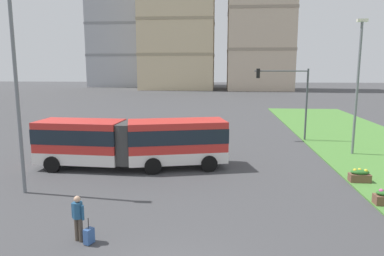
# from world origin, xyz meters

# --- Properties ---
(articulated_bus) EXTENTS (11.97, 3.90, 3.00)m
(articulated_bus) POSITION_xyz_m (-4.11, 12.59, 1.65)
(articulated_bus) COLOR red
(articulated_bus) RESTS_ON ground
(car_black_sedan) EXTENTS (4.54, 2.33, 1.58)m
(car_black_sedan) POSITION_xyz_m (-6.04, 19.43, 0.75)
(car_black_sedan) COLOR black
(car_black_sedan) RESTS_ON ground
(pedestrian_crossing) EXTENTS (0.54, 0.36, 1.74)m
(pedestrian_crossing) POSITION_xyz_m (-3.77, 2.83, 1.00)
(pedestrian_crossing) COLOR #4C4238
(pedestrian_crossing) RESTS_ON ground
(rolling_suitcase) EXTENTS (0.36, 0.43, 0.97)m
(rolling_suitcase) POSITION_xyz_m (-3.32, 2.63, 0.31)
(rolling_suitcase) COLOR #335693
(rolling_suitcase) RESTS_ON ground
(flower_planter_3) EXTENTS (1.10, 0.56, 0.74)m
(flower_planter_3) POSITION_xyz_m (9.04, 10.54, 0.43)
(flower_planter_3) COLOR brown
(flower_planter_3) RESTS_ON grass_median
(traffic_light_far_right) EXTENTS (4.51, 0.28, 6.12)m
(traffic_light_far_right) POSITION_xyz_m (7.17, 22.00, 4.24)
(traffic_light_far_right) COLOR #474C51
(traffic_light_far_right) RESTS_ON ground
(streetlight_left) EXTENTS (0.70, 0.28, 10.10)m
(streetlight_left) POSITION_xyz_m (-8.50, 7.66, 5.50)
(streetlight_left) COLOR slate
(streetlight_left) RESTS_ON ground
(streetlight_median) EXTENTS (0.70, 0.28, 9.51)m
(streetlight_median) POSITION_xyz_m (10.94, 17.15, 5.20)
(streetlight_median) COLOR slate
(streetlight_median) RESTS_ON ground
(apartment_tower_westcentre) EXTENTS (19.46, 16.17, 43.75)m
(apartment_tower_westcentre) POSITION_xyz_m (-10.12, 90.74, 21.90)
(apartment_tower_westcentre) COLOR beige
(apartment_tower_westcentre) RESTS_ON ground
(apartment_tower_centre) EXTENTS (16.50, 15.16, 39.45)m
(apartment_tower_centre) POSITION_xyz_m (11.36, 88.66, 19.74)
(apartment_tower_centre) COLOR #C6B299
(apartment_tower_centre) RESTS_ON ground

